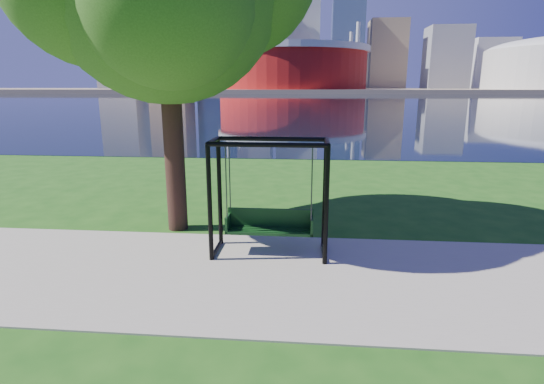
# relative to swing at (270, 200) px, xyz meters

# --- Properties ---
(ground) EXTENTS (900.00, 900.00, 0.00)m
(ground) POSITION_rel_swing_xyz_m (0.13, -0.56, -1.12)
(ground) COLOR #1E5114
(ground) RESTS_ON ground
(path) EXTENTS (120.00, 4.00, 0.03)m
(path) POSITION_rel_swing_xyz_m (0.13, -1.06, -1.10)
(path) COLOR #9E937F
(path) RESTS_ON ground
(river) EXTENTS (900.00, 180.00, 0.02)m
(river) POSITION_rel_swing_xyz_m (0.13, 101.44, -1.11)
(river) COLOR black
(river) RESTS_ON ground
(far_bank) EXTENTS (900.00, 228.00, 2.00)m
(far_bank) POSITION_rel_swing_xyz_m (0.13, 305.44, -0.12)
(far_bank) COLOR #937F60
(far_bank) RESTS_ON ground
(stadium) EXTENTS (83.00, 83.00, 32.00)m
(stadium) POSITION_rel_swing_xyz_m (-9.87, 234.44, 13.11)
(stadium) COLOR maroon
(stadium) RESTS_ON far_bank
(skyline) EXTENTS (392.00, 66.00, 96.50)m
(skyline) POSITION_rel_swing_xyz_m (-4.14, 318.84, 34.77)
(skyline) COLOR gray
(skyline) RESTS_ON far_bank
(swing) EXTENTS (2.26, 0.98, 2.31)m
(swing) POSITION_rel_swing_xyz_m (0.00, 0.00, 0.00)
(swing) COLOR black
(swing) RESTS_ON ground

